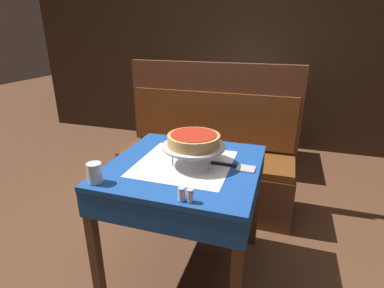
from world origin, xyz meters
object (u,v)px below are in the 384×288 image
at_px(dining_table_rear, 239,107).
at_px(salt_shaker, 181,194).
at_px(booth_bench, 206,166).
at_px(condiment_caddy, 234,91).
at_px(dining_table_front, 185,180).
at_px(deep_dish_pizza, 194,140).
at_px(pepper_shaker, 190,196).
at_px(water_glass_near, 95,173).
at_px(pizza_server, 234,166).
at_px(pizza_pan_stand, 194,147).

bearing_deg(dining_table_rear, salt_shaker, -87.32).
xyz_separation_m(dining_table_rear, salt_shaker, (0.10, -2.20, 0.15)).
relative_size(booth_bench, condiment_caddy, 9.27).
relative_size(dining_table_front, salt_shaker, 13.61).
xyz_separation_m(deep_dish_pizza, pepper_shaker, (0.10, -0.38, -0.11)).
bearing_deg(pepper_shaker, salt_shaker, -180.00).
bearing_deg(booth_bench, water_glass_near, -102.62).
bearing_deg(pizza_server, pepper_shaker, -106.74).
distance_m(dining_table_front, dining_table_rear, 1.84).
height_order(water_glass_near, pepper_shaker, water_glass_near).
bearing_deg(water_glass_near, condiment_caddy, 83.41).
height_order(dining_table_rear, salt_shaker, salt_shaker).
distance_m(pizza_server, pepper_shaker, 0.42).
bearing_deg(condiment_caddy, deep_dish_pizza, -86.22).
xyz_separation_m(pizza_server, condiment_caddy, (-0.35, 1.91, 0.03)).
xyz_separation_m(deep_dish_pizza, salt_shaker, (0.06, -0.38, -0.11)).
xyz_separation_m(pizza_pan_stand, salt_shaker, (0.06, -0.38, -0.07)).
height_order(dining_table_front, pizza_pan_stand, pizza_pan_stand).
bearing_deg(water_glass_near, dining_table_rear, 80.80).
relative_size(pizza_pan_stand, deep_dish_pizza, 1.22).
bearing_deg(pepper_shaker, pizza_pan_stand, 105.08).
bearing_deg(pepper_shaker, deep_dish_pizza, 105.08).
distance_m(dining_table_rear, deep_dish_pizza, 1.84).
height_order(booth_bench, condiment_caddy, booth_bench).
relative_size(pizza_server, water_glass_near, 2.47).
bearing_deg(booth_bench, pepper_shaker, -78.56).
xyz_separation_m(dining_table_front, booth_bench, (-0.08, 0.80, -0.29)).
relative_size(dining_table_front, condiment_caddy, 5.29).
bearing_deg(booth_bench, salt_shaker, -80.37).
bearing_deg(condiment_caddy, salt_shaker, -85.26).
bearing_deg(deep_dish_pizza, dining_table_front, -165.56).
height_order(pizza_pan_stand, deep_dish_pizza, deep_dish_pizza).
height_order(dining_table_rear, booth_bench, booth_bench).
bearing_deg(salt_shaker, condiment_caddy, 94.74).
distance_m(salt_shaker, condiment_caddy, 2.32).
relative_size(dining_table_rear, pepper_shaker, 14.29).
relative_size(dining_table_rear, salt_shaker, 14.14).
distance_m(pepper_shaker, condiment_caddy, 2.32).
height_order(deep_dish_pizza, pizza_server, deep_dish_pizza).
distance_m(booth_bench, condiment_caddy, 1.21).
xyz_separation_m(pizza_pan_stand, deep_dish_pizza, (0.00, 0.00, 0.04)).
relative_size(dining_table_front, pepper_shaker, 13.75).
bearing_deg(condiment_caddy, dining_table_rear, -50.15).
bearing_deg(water_glass_near, pizza_pan_stand, 42.12).
height_order(pizza_pan_stand, salt_shaker, pizza_pan_stand).
bearing_deg(deep_dish_pizza, dining_table_rear, 91.21).
distance_m(dining_table_rear, pizza_pan_stand, 1.84).
bearing_deg(dining_table_front, water_glass_near, -135.03).
relative_size(water_glass_near, salt_shaker, 1.65).
distance_m(pizza_server, water_glass_near, 0.72).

